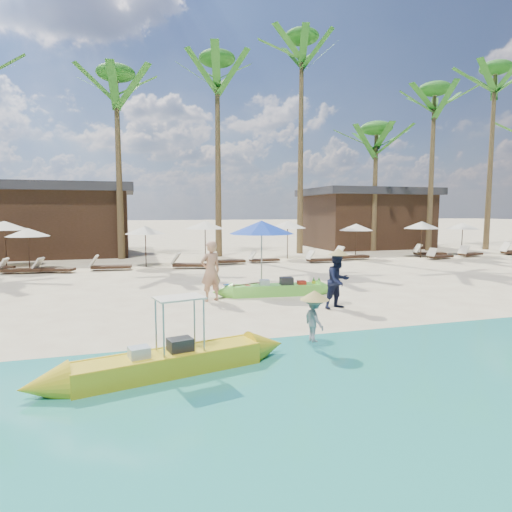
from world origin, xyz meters
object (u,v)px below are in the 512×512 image
object	(u,v)px
yellow_canoe	(169,362)
tourist	(211,271)
green_canoe	(276,289)
blue_umbrella	(262,227)

from	to	relation	value
yellow_canoe	tourist	xyz separation A→B (m)	(1.70, 5.49, 0.69)
green_canoe	blue_umbrella	xyz separation A→B (m)	(-0.15, 1.02, 1.93)
tourist	blue_umbrella	distance (m)	2.66
green_canoe	blue_umbrella	size ratio (longest dim) A/B	1.91
yellow_canoe	tourist	distance (m)	5.79
green_canoe	blue_umbrella	world-z (taller)	blue_umbrella
blue_umbrella	tourist	bearing A→B (deg)	-146.88
tourist	blue_umbrella	xyz separation A→B (m)	(1.97, 1.29, 1.23)
tourist	green_canoe	bearing A→B (deg)	169.05
green_canoe	tourist	bearing A→B (deg)	-166.83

